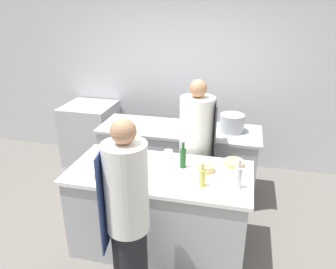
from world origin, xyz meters
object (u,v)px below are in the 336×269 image
chef_at_prep_near (128,220)px  bowl_wooden_salad (95,171)px  bottle_vinegar (183,158)px  bowl_ceramic_blue (206,168)px  bottle_wine (238,177)px  cup (168,154)px  chef_at_stove (196,150)px  bottle_olive_oil (202,177)px  bowl_prep_small (130,174)px  oven_range (91,133)px  bowl_mixing_large (234,163)px  stockpot (232,123)px  bottle_cooking_oil (107,158)px

chef_at_prep_near → bowl_wooden_salad: size_ratio=8.06×
bottle_vinegar → bowl_ceramic_blue: (0.24, -0.02, -0.07)m
bottle_wine → bottle_vinegar: bearing=154.5°
bottle_vinegar → bowl_ceramic_blue: bottle_vinegar is taller
cup → chef_at_stove: bearing=60.4°
chef_at_stove → bottle_vinegar: chef_at_stove is taller
bowl_wooden_salad → cup: 0.79m
bottle_olive_oil → bottle_vinegar: bearing=127.8°
bowl_prep_small → bowl_ceramic_blue: bearing=23.3°
bowl_ceramic_blue → oven_range: bearing=142.1°
chef_at_stove → bowl_prep_small: size_ratio=8.93×
bowl_mixing_large → bowl_wooden_salad: bearing=-158.4°
bottle_wine → bowl_wooden_salad: (-1.35, -0.09, -0.08)m
bottle_vinegar → bowl_wooden_salad: 0.88m
bowl_ceramic_blue → stockpot: stockpot is taller
bowl_mixing_large → bowl_wooden_salad: 1.40m
chef_at_stove → bottle_wine: 1.00m
bowl_mixing_large → bowl_ceramic_blue: (-0.26, -0.19, 0.01)m
bowl_ceramic_blue → stockpot: size_ratio=0.54×
chef_at_prep_near → bowl_prep_small: chef_at_prep_near is taller
bowl_mixing_large → bottle_wine: bearing=-83.1°
chef_at_prep_near → bottle_cooking_oil: size_ratio=7.47×
bottle_wine → bowl_prep_small: bottle_wine is taller
chef_at_prep_near → bottle_cooking_oil: 0.89m
bottle_wine → bowl_wooden_salad: size_ratio=1.31×
stockpot → bottle_wine: bearing=-84.4°
bottle_wine → bowl_ceramic_blue: (-0.32, 0.24, -0.07)m
bowl_ceramic_blue → stockpot: (0.18, 1.13, 0.08)m
bottle_cooking_oil → cup: size_ratio=2.51×
oven_range → bottle_olive_oil: bottle_olive_oil is taller
bottle_wine → stockpot: bearing=95.6°
chef_at_prep_near → cup: chef_at_prep_near is taller
chef_at_stove → bowl_wooden_salad: 1.26m
bottle_olive_oil → bowl_mixing_large: size_ratio=1.09×
bottle_vinegar → bottle_cooking_oil: bearing=-168.4°
chef_at_stove → chef_at_prep_near: bearing=-20.9°
bowl_prep_small → cup: size_ratio=2.05×
bowl_ceramic_blue → bottle_olive_oil: bearing=-89.8°
chef_at_stove → stockpot: (0.37, 0.53, 0.18)m
oven_range → bottle_vinegar: bottle_vinegar is taller
cup → chef_at_prep_near: bearing=-94.2°
bottle_wine → bottle_olive_oil: bearing=-172.1°
bowl_ceramic_blue → stockpot: bearing=80.9°
chef_at_stove → bowl_wooden_salad: chef_at_stove is taller
bottle_wine → bowl_ceramic_blue: size_ratio=1.66×
bottle_wine → bowl_ceramic_blue: bottle_wine is taller
chef_at_prep_near → bowl_prep_small: 0.60m
oven_range → chef_at_prep_near: size_ratio=0.55×
chef_at_stove → cup: chef_at_stove is taller
bowl_ceramic_blue → bowl_wooden_salad: size_ratio=0.79×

